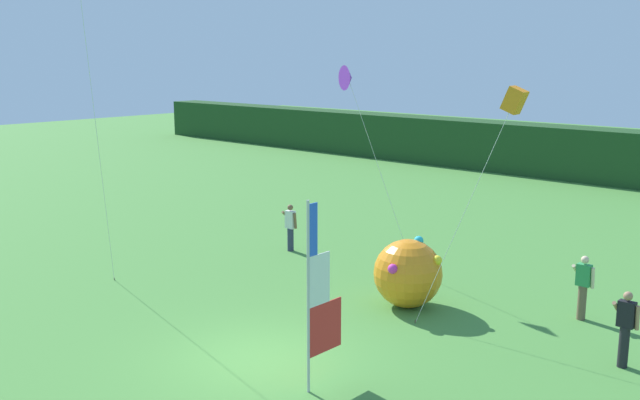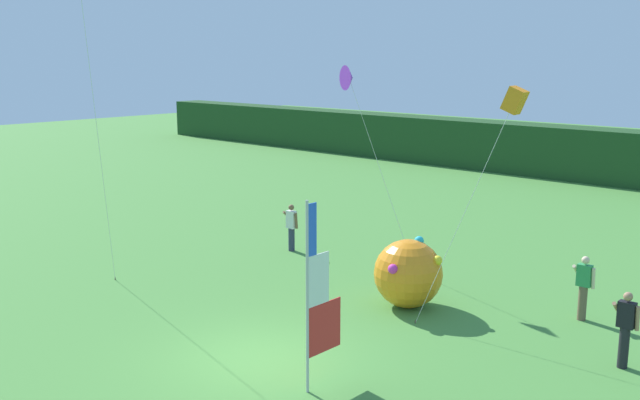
{
  "view_description": "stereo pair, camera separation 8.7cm",
  "coord_description": "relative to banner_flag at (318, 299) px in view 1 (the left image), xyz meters",
  "views": [
    {
      "loc": [
        11.26,
        -10.27,
        6.73
      ],
      "look_at": [
        -0.41,
        2.5,
        3.24
      ],
      "focal_mm": 40.21,
      "sensor_mm": 36.0,
      "label": 1
    },
    {
      "loc": [
        11.32,
        -10.21,
        6.73
      ],
      "look_at": [
        -0.41,
        2.5,
        3.24
      ],
      "focal_mm": 40.21,
      "sensor_mm": 36.0,
      "label": 2
    }
  ],
  "objects": [
    {
      "name": "ground_plane",
      "position": [
        -1.95,
        0.14,
        -1.91
      ],
      "size": [
        120.0,
        120.0,
        0.0
      ],
      "primitive_type": "plane",
      "color": "#478438"
    },
    {
      "name": "kite_orange_box_4",
      "position": [
        1.11,
        5.71,
        3.74
      ],
      "size": [
        2.05,
        1.62,
        6.03
      ],
      "color": "brown",
      "rests_on": "ground"
    },
    {
      "name": "kite_purple_delta_0",
      "position": [
        -5.38,
        7.26,
        4.12
      ],
      "size": [
        2.67,
        0.96,
        6.44
      ],
      "color": "brown",
      "rests_on": "ground"
    },
    {
      "name": "inflatable_balloon",
      "position": [
        -1.5,
        5.23,
        -0.97
      ],
      "size": [
        1.87,
        1.93,
        1.93
      ],
      "color": "orange",
      "rests_on": "ground"
    },
    {
      "name": "person_mid_field",
      "position": [
        2.42,
        7.48,
        -1.0
      ],
      "size": [
        0.55,
        0.48,
        1.71
      ],
      "color": "brown",
      "rests_on": "ground"
    },
    {
      "name": "person_far_left",
      "position": [
        4.28,
        5.25,
        -0.99
      ],
      "size": [
        0.55,
        0.48,
        1.74
      ],
      "color": "black",
      "rests_on": "ground"
    },
    {
      "name": "banner_flag",
      "position": [
        0.0,
        0.0,
        0.0
      ],
      "size": [
        0.06,
        1.03,
        3.99
      ],
      "color": "#B7B7BC",
      "rests_on": "ground"
    },
    {
      "name": "person_near_banner",
      "position": [
        -7.87,
        7.13,
        -1.03
      ],
      "size": [
        0.55,
        0.48,
        1.66
      ],
      "color": "#2D334C",
      "rests_on": "ground"
    }
  ]
}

